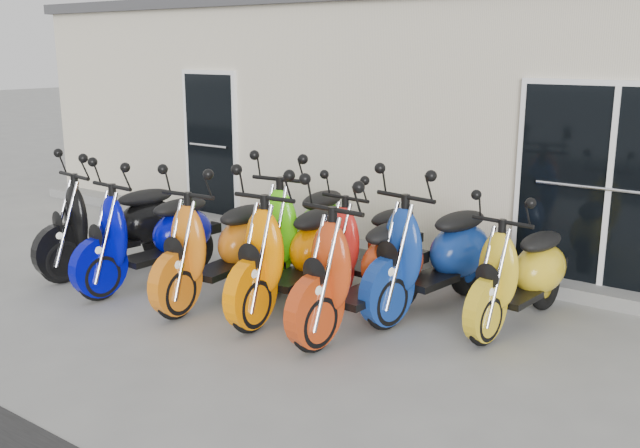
# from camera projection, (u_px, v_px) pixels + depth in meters

# --- Properties ---
(ground) EXTENTS (80.00, 80.00, 0.00)m
(ground) POSITION_uv_depth(u_px,v_px,m) (286.00, 304.00, 7.51)
(ground) COLOR gray
(ground) RESTS_ON ground
(building) EXTENTS (14.00, 6.00, 3.20)m
(building) POSITION_uv_depth(u_px,v_px,m) (493.00, 115.00, 11.19)
(building) COLOR beige
(building) RESTS_ON ground
(roof_cap) EXTENTS (14.20, 6.20, 0.16)m
(roof_cap) POSITION_uv_depth(u_px,v_px,m) (500.00, 4.00, 10.79)
(roof_cap) COLOR #3F3F42
(roof_cap) RESTS_ON building
(front_step) EXTENTS (14.00, 0.40, 0.15)m
(front_step) POSITION_uv_depth(u_px,v_px,m) (386.00, 254.00, 9.07)
(front_step) COLOR gray
(front_step) RESTS_ON ground
(door_left) EXTENTS (1.07, 0.08, 2.22)m
(door_left) POSITION_uv_depth(u_px,v_px,m) (211.00, 141.00, 10.74)
(door_left) COLOR black
(door_left) RESTS_ON front_step
(door_right) EXTENTS (2.02, 0.08, 2.22)m
(door_right) POSITION_uv_depth(u_px,v_px,m) (610.00, 183.00, 7.41)
(door_right) COLOR black
(door_right) RESTS_ON front_step
(scooter_front_black) EXTENTS (1.01, 2.13, 1.51)m
(scooter_front_black) POSITION_uv_depth(u_px,v_px,m) (114.00, 209.00, 8.49)
(scooter_front_black) COLOR black
(scooter_front_black) RESTS_ON ground
(scooter_front_blue) EXTENTS (0.84, 2.06, 1.50)m
(scooter_front_blue) POSITION_uv_depth(u_px,v_px,m) (150.00, 221.00, 7.96)
(scooter_front_blue) COLOR #00049A
(scooter_front_blue) RESTS_ON ground
(scooter_front_orange_a) EXTENTS (0.93, 2.11, 1.51)m
(scooter_front_orange_a) POSITION_uv_depth(u_px,v_px,m) (219.00, 230.00, 7.50)
(scooter_front_orange_a) COLOR orange
(scooter_front_orange_a) RESTS_ON ground
(scooter_front_orange_b) EXTENTS (0.94, 2.17, 1.56)m
(scooter_front_orange_b) POSITION_uv_depth(u_px,v_px,m) (293.00, 236.00, 7.17)
(scooter_front_orange_b) COLOR orange
(scooter_front_orange_b) RESTS_ON ground
(scooter_front_red) EXTENTS (0.90, 2.15, 1.55)m
(scooter_front_red) POSITION_uv_depth(u_px,v_px,m) (364.00, 251.00, 6.68)
(scooter_front_red) COLOR #BC3811
(scooter_front_red) RESTS_ON ground
(scooter_back_green) EXTENTS (1.04, 2.20, 1.57)m
(scooter_back_green) POSITION_uv_depth(u_px,v_px,m) (303.00, 214.00, 8.10)
(scooter_back_green) COLOR #53E70D
(scooter_back_green) RESTS_ON ground
(scooter_back_red) EXTENTS (0.87, 1.95, 1.40)m
(scooter_back_red) POSITION_uv_depth(u_px,v_px,m) (370.00, 230.00, 7.73)
(scooter_back_red) COLOR red
(scooter_back_red) RESTS_ON ground
(scooter_back_blue) EXTENTS (1.07, 2.20, 1.56)m
(scooter_back_blue) POSITION_uv_depth(u_px,v_px,m) (434.00, 237.00, 7.15)
(scooter_back_blue) COLOR navy
(scooter_back_blue) RESTS_ON ground
(scooter_back_yellow) EXTENTS (0.87, 1.93, 1.38)m
(scooter_back_yellow) POSITION_uv_depth(u_px,v_px,m) (521.00, 257.00, 6.76)
(scooter_back_yellow) COLOR gold
(scooter_back_yellow) RESTS_ON ground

